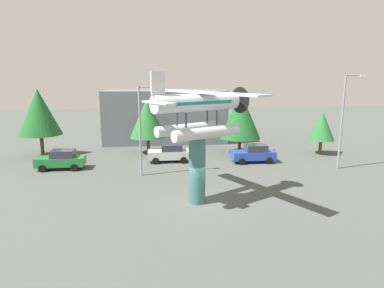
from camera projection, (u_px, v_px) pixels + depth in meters
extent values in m
plane|color=#4C514C|center=(197.00, 202.00, 21.68)|extent=(140.00, 140.00, 0.00)
cylinder|color=#386B66|center=(197.00, 170.00, 21.23)|extent=(1.10, 1.10, 4.48)
cylinder|color=silver|center=(207.00, 133.00, 19.92)|extent=(4.53, 2.96, 0.70)
cylinder|color=#333338|center=(217.00, 118.00, 20.84)|extent=(0.14, 0.14, 0.90)
cylinder|color=#333338|center=(186.00, 120.00, 19.47)|extent=(0.14, 0.14, 0.90)
cylinder|color=silver|center=(188.00, 129.00, 21.51)|extent=(4.53, 2.96, 0.70)
cylinder|color=#333338|center=(207.00, 116.00, 21.64)|extent=(0.14, 0.14, 0.90)
cylinder|color=#333338|center=(177.00, 119.00, 20.27)|extent=(0.14, 0.14, 0.90)
cylinder|color=silver|center=(197.00, 102.00, 20.36)|extent=(5.95, 3.99, 1.10)
cube|color=teal|center=(200.00, 102.00, 20.47)|extent=(4.34, 3.11, 0.20)
cone|color=#262628|center=(236.00, 100.00, 22.21)|extent=(1.04, 1.11, 0.88)
cylinder|color=black|center=(240.00, 100.00, 22.44)|extent=(0.91, 1.59, 1.80)
cube|color=silver|center=(202.00, 92.00, 20.46)|extent=(6.04, 9.61, 0.12)
cube|color=silver|center=(158.00, 103.00, 18.74)|extent=(1.98, 2.79, 0.10)
cube|color=silver|center=(158.00, 83.00, 18.52)|extent=(0.84, 0.54, 1.30)
cube|color=#237A38|center=(61.00, 161.00, 29.46)|extent=(4.20, 1.70, 0.80)
cube|color=#2D333D|center=(63.00, 153.00, 29.35)|extent=(2.00, 1.56, 0.64)
cylinder|color=black|center=(49.00, 163.00, 30.27)|extent=(0.64, 0.22, 0.64)
cylinder|color=black|center=(42.00, 169.00, 28.52)|extent=(0.64, 0.22, 0.64)
cylinder|color=black|center=(79.00, 163.00, 30.57)|extent=(0.64, 0.22, 0.64)
cylinder|color=black|center=(74.00, 168.00, 28.81)|extent=(0.64, 0.22, 0.64)
cube|color=silver|center=(169.00, 154.00, 32.09)|extent=(4.20, 1.70, 0.80)
cube|color=#2D333D|center=(172.00, 147.00, 31.98)|extent=(2.00, 1.56, 0.64)
cylinder|color=black|center=(156.00, 157.00, 32.90)|extent=(0.64, 0.22, 0.64)
cylinder|color=black|center=(156.00, 161.00, 31.15)|extent=(0.64, 0.22, 0.64)
cylinder|color=black|center=(182.00, 156.00, 33.20)|extent=(0.64, 0.22, 0.64)
cylinder|color=black|center=(184.00, 160.00, 31.44)|extent=(0.64, 0.22, 0.64)
cube|color=#2847B7|center=(253.00, 155.00, 31.87)|extent=(4.20, 1.70, 0.80)
cube|color=#2D333D|center=(256.00, 148.00, 31.76)|extent=(2.00, 1.56, 0.64)
cylinder|color=black|center=(237.00, 157.00, 32.68)|extent=(0.64, 0.22, 0.64)
cylinder|color=black|center=(242.00, 162.00, 30.93)|extent=(0.64, 0.22, 0.64)
cylinder|color=black|center=(263.00, 156.00, 32.97)|extent=(0.64, 0.22, 0.64)
cylinder|color=black|center=(269.00, 161.00, 31.22)|extent=(0.64, 0.22, 0.64)
cylinder|color=gray|center=(140.00, 132.00, 26.92)|extent=(0.18, 0.18, 7.53)
cylinder|color=gray|center=(149.00, 87.00, 26.28)|extent=(1.60, 0.12, 0.12)
cube|color=silver|center=(157.00, 87.00, 26.36)|extent=(0.50, 0.28, 0.20)
cylinder|color=gray|center=(342.00, 123.00, 28.98)|extent=(0.18, 0.18, 8.45)
cylinder|color=gray|center=(355.00, 75.00, 28.24)|extent=(1.60, 0.12, 0.12)
cube|color=silver|center=(362.00, 76.00, 28.33)|extent=(0.50, 0.28, 0.20)
cube|color=slate|center=(165.00, 116.00, 42.29)|extent=(15.36, 6.68, 6.60)
cylinder|color=brown|center=(42.00, 145.00, 34.35)|extent=(0.36, 0.36, 2.28)
cone|color=#1E6028|center=(39.00, 112.00, 33.64)|extent=(4.31, 4.31, 4.79)
cylinder|color=brown|center=(148.00, 145.00, 35.73)|extent=(0.36, 0.36, 1.77)
cone|color=#287033|center=(147.00, 118.00, 35.12)|extent=(3.86, 3.86, 4.29)
cylinder|color=brown|center=(239.00, 146.00, 35.70)|extent=(0.36, 0.36, 1.70)
cone|color=#1E6028|center=(240.00, 116.00, 35.05)|extent=(4.41, 4.41, 4.90)
cylinder|color=brown|center=(320.00, 147.00, 35.31)|extent=(0.36, 0.36, 1.57)
cone|color=#287033|center=(322.00, 126.00, 34.85)|extent=(2.73, 2.73, 3.04)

